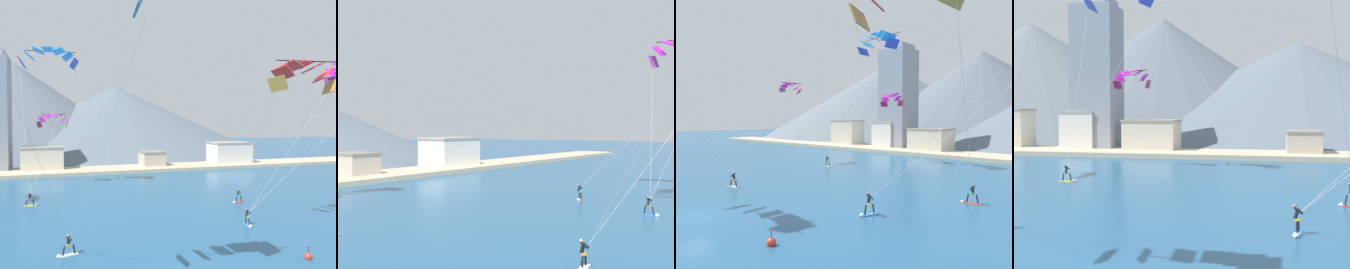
# 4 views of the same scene
# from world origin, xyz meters

# --- Properties ---
(kitesurfer_near_lead) EXTENTS (0.68, 1.78, 1.77)m
(kitesurfer_near_lead) POSITION_xyz_m (8.82, 9.10, 0.53)
(kitesurfer_near_lead) COLOR #337FDB
(kitesurfer_near_lead) RESTS_ON ground
(kitesurfer_mid_center) EXTENTS (1.79, 0.81, 1.67)m
(kitesurfer_mid_center) POSITION_xyz_m (-8.36, 7.06, 0.46)
(kitesurfer_mid_center) COLOR white
(kitesurfer_mid_center) RESTS_ON ground
(kitesurfer_far_left) EXTENTS (1.79, 0.77, 1.77)m
(kitesurfer_far_left) POSITION_xyz_m (12.81, 17.95, 0.54)
(kitesurfer_far_left) COLOR #E54C33
(kitesurfer_far_left) RESTS_ON ground
(shore_building_promenade_mid) EXTENTS (9.88, 6.57, 5.71)m
(shore_building_promenade_mid) POSITION_xyz_m (31.13, 52.92, 2.87)
(shore_building_promenade_mid) COLOR silver
(shore_building_promenade_mid) RESTS_ON ground
(shore_building_quay_west) EXTENTS (5.21, 6.61, 3.85)m
(shore_building_quay_west) POSITION_xyz_m (11.56, 54.02, 1.94)
(shore_building_quay_west) COLOR #B7AD9E
(shore_building_quay_west) RESTS_ON ground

